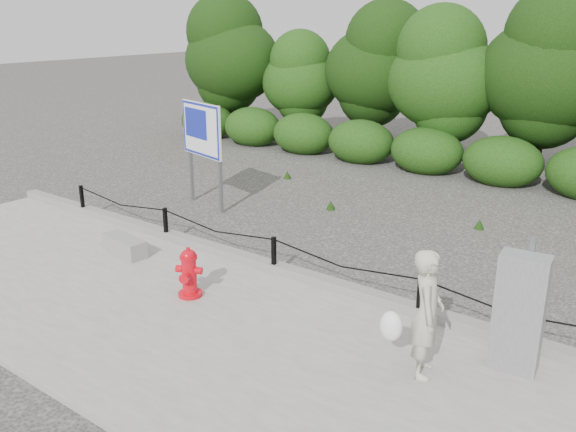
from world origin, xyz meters
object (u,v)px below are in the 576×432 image
Objects in this scene: fire_hydrant at (189,273)px; concrete_block at (125,245)px; pedestrian at (424,314)px; advertising_sign at (202,134)px; utility_cabinet at (519,313)px.

fire_hydrant is 0.81× the size of concrete_block.
fire_hydrant is 0.50× the size of pedestrian.
pedestrian is at bearing -12.38° from advertising_sign.
pedestrian is 0.67× the size of advertising_sign.
fire_hydrant is at bearing 69.99° from pedestrian.
utility_cabinet is 0.69× the size of advertising_sign.
advertising_sign is (-7.44, 2.54, 0.80)m from utility_cabinet.
fire_hydrant is 2.16m from concrete_block.
concrete_block is at bearing 63.90° from pedestrian.
advertising_sign is (-6.62, 3.27, 0.77)m from pedestrian.
utility_cabinet is (6.47, 0.41, 0.56)m from concrete_block.
advertising_sign is at bearing 155.33° from utility_cabinet.
concrete_block is (-5.65, 0.32, -0.59)m from pedestrian.
advertising_sign reaches higher than concrete_block.
utility_cabinet is 7.90m from advertising_sign.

